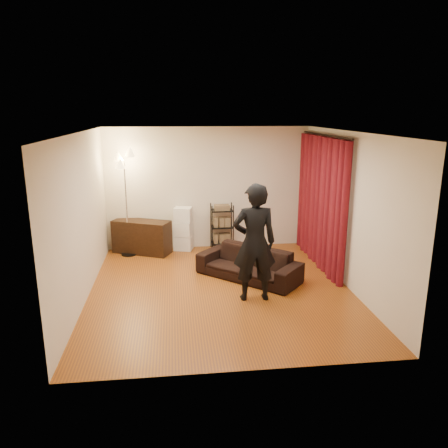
{
  "coord_description": "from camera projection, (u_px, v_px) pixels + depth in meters",
  "views": [
    {
      "loc": [
        -0.77,
        -7.07,
        3.05
      ],
      "look_at": [
        0.1,
        0.3,
        1.1
      ],
      "focal_mm": 35.0,
      "sensor_mm": 36.0,
      "label": 1
    }
  ],
  "objects": [
    {
      "name": "media_cabinet",
      "position": [
        142.0,
        237.0,
        9.52
      ],
      "size": [
        1.32,
        0.93,
        0.72
      ],
      "primitive_type": "cube",
      "rotation": [
        0.0,
        0.0,
        -0.42
      ],
      "color": "black",
      "rests_on": "ground"
    },
    {
      "name": "sofa",
      "position": [
        249.0,
        264.0,
        8.09
      ],
      "size": [
        1.94,
        1.85,
        0.56
      ],
      "primitive_type": "imported",
      "rotation": [
        0.0,
        0.0,
        -0.73
      ],
      "color": "black",
      "rests_on": "ground"
    },
    {
      "name": "floor",
      "position": [
        220.0,
        289.0,
        7.65
      ],
      "size": [
        5.0,
        5.0,
        0.0
      ],
      "primitive_type": "plane",
      "color": "#9C5111",
      "rests_on": "ground"
    },
    {
      "name": "wire_shelf",
      "position": [
        222.0,
        227.0,
        9.74
      ],
      "size": [
        0.56,
        0.48,
        1.03
      ],
      "primitive_type": null,
      "rotation": [
        0.0,
        0.0,
        0.38
      ],
      "color": "black",
      "rests_on": "ground"
    },
    {
      "name": "storage_boxes",
      "position": [
        183.0,
        229.0,
        9.68
      ],
      "size": [
        0.47,
        0.41,
        0.97
      ],
      "primitive_type": null,
      "rotation": [
        0.0,
        0.0,
        -0.29
      ],
      "color": "white",
      "rests_on": "ground"
    },
    {
      "name": "curtain",
      "position": [
        321.0,
        202.0,
        8.65
      ],
      "size": [
        0.22,
        2.65,
        2.55
      ],
      "primitive_type": null,
      "color": "maroon",
      "rests_on": "ground"
    },
    {
      "name": "floor_lamp",
      "position": [
        126.0,
        204.0,
        9.19
      ],
      "size": [
        0.48,
        0.48,
        2.23
      ],
      "primitive_type": null,
      "rotation": [
        0.0,
        0.0,
        -0.21
      ],
      "color": "silver",
      "rests_on": "ground"
    },
    {
      "name": "wall_left",
      "position": [
        82.0,
        218.0,
        7.06
      ],
      "size": [
        0.0,
        5.0,
        5.0
      ],
      "primitive_type": "plane",
      "rotation": [
        1.57,
        0.0,
        1.57
      ],
      "color": "beige",
      "rests_on": "ground"
    },
    {
      "name": "wall_back",
      "position": [
        208.0,
        188.0,
        9.71
      ],
      "size": [
        5.0,
        0.0,
        5.0
      ],
      "primitive_type": "plane",
      "rotation": [
        1.57,
        0.0,
        0.0
      ],
      "color": "beige",
      "rests_on": "ground"
    },
    {
      "name": "ceiling",
      "position": [
        220.0,
        132.0,
        6.97
      ],
      "size": [
        5.0,
        5.0,
        0.0
      ],
      "primitive_type": "plane",
      "rotation": [
        3.14,
        0.0,
        0.0
      ],
      "color": "white",
      "rests_on": "ground"
    },
    {
      "name": "wall_front",
      "position": [
        244.0,
        265.0,
        4.91
      ],
      "size": [
        5.0,
        0.0,
        5.0
      ],
      "primitive_type": "plane",
      "rotation": [
        -1.57,
        0.0,
        0.0
      ],
      "color": "beige",
      "rests_on": "ground"
    },
    {
      "name": "person",
      "position": [
        254.0,
        243.0,
        7.02
      ],
      "size": [
        0.71,
        0.47,
        1.95
      ],
      "primitive_type": "imported",
      "rotation": [
        0.0,
        0.0,
        3.14
      ],
      "color": "black",
      "rests_on": "ground"
    },
    {
      "name": "curtain_rod",
      "position": [
        326.0,
        135.0,
        8.32
      ],
      "size": [
        0.04,
        2.65,
        0.04
      ],
      "primitive_type": "cylinder",
      "rotation": [
        1.57,
        0.0,
        0.0
      ],
      "color": "black",
      "rests_on": "wall_right"
    },
    {
      "name": "wall_right",
      "position": [
        349.0,
        211.0,
        7.57
      ],
      "size": [
        0.0,
        5.0,
        5.0
      ],
      "primitive_type": "plane",
      "rotation": [
        1.57,
        0.0,
        -1.57
      ],
      "color": "beige",
      "rests_on": "ground"
    }
  ]
}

